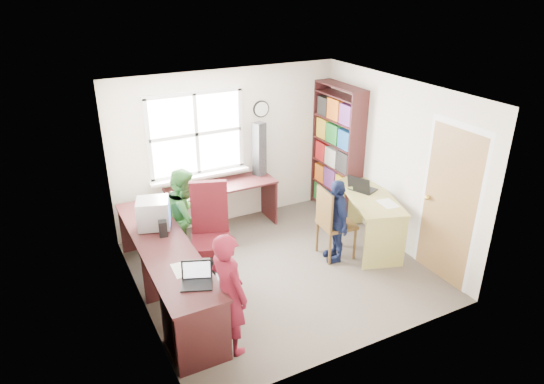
# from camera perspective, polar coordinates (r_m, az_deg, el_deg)

# --- Properties ---
(room) EXTENTS (3.64, 3.44, 2.44)m
(room) POSITION_cam_1_polar(r_m,az_deg,el_deg) (6.08, 0.75, 0.93)
(room) COLOR #49413A
(room) RESTS_ON ground
(l_desk) EXTENTS (2.38, 2.95, 0.75)m
(l_desk) POSITION_cam_1_polar(r_m,az_deg,el_deg) (5.70, -9.41, -9.95)
(l_desk) COLOR #3D1819
(l_desk) RESTS_ON ground
(right_desk) EXTENTS (1.00, 1.46, 0.77)m
(right_desk) POSITION_cam_1_polar(r_m,az_deg,el_deg) (7.05, 11.42, -2.04)
(right_desk) COLOR tan
(right_desk) RESTS_ON ground
(bookshelf) EXTENTS (0.30, 1.02, 2.10)m
(bookshelf) POSITION_cam_1_polar(r_m,az_deg,el_deg) (7.83, 7.65, 4.48)
(bookshelf) COLOR #3D1819
(bookshelf) RESTS_ON ground
(swivel_chair) EXTENTS (0.76, 0.76, 1.28)m
(swivel_chair) POSITION_cam_1_polar(r_m,az_deg,el_deg) (6.24, -7.17, -5.48)
(swivel_chair) COLOR black
(swivel_chair) RESTS_ON ground
(wooden_chair) EXTENTS (0.49, 0.49, 1.03)m
(wooden_chair) POSITION_cam_1_polar(r_m,az_deg,el_deg) (6.66, 7.05, -3.37)
(wooden_chair) COLOR brown
(wooden_chair) RESTS_ON ground
(crt_monitor) EXTENTS (0.47, 0.44, 0.38)m
(crt_monitor) POSITION_cam_1_polar(r_m,az_deg,el_deg) (6.13, -13.76, -2.48)
(crt_monitor) COLOR #9D9DA1
(crt_monitor) RESTS_ON l_desk
(laptop_left) EXTENTS (0.39, 0.36, 0.22)m
(laptop_left) POSITION_cam_1_polar(r_m,az_deg,el_deg) (5.06, -8.84, -10.01)
(laptop_left) COLOR black
(laptop_left) RESTS_ON l_desk
(laptop_right) EXTENTS (0.41, 0.44, 0.24)m
(laptop_right) POSITION_cam_1_polar(r_m,az_deg,el_deg) (7.08, 10.44, 0.56)
(laptop_right) COLOR black
(laptop_right) RESTS_ON right_desk
(speaker_a) EXTENTS (0.12, 0.12, 0.20)m
(speaker_a) POSITION_cam_1_polar(r_m,az_deg,el_deg) (5.95, -12.71, -4.23)
(speaker_a) COLOR black
(speaker_a) RESTS_ON l_desk
(speaker_b) EXTENTS (0.11, 0.11, 0.19)m
(speaker_b) POSITION_cam_1_polar(r_m,az_deg,el_deg) (6.36, -14.27, -2.48)
(speaker_b) COLOR black
(speaker_b) RESTS_ON l_desk
(cd_tower) EXTENTS (0.21, 0.20, 0.84)m
(cd_tower) POSITION_cam_1_polar(r_m,az_deg,el_deg) (7.47, -1.50, 5.06)
(cd_tower) COLOR black
(cd_tower) RESTS_ON l_desk
(game_box) EXTENTS (0.39, 0.39, 0.06)m
(game_box) POSITION_cam_1_polar(r_m,az_deg,el_deg) (7.26, 9.20, 1.06)
(game_box) COLOR red
(game_box) RESTS_ON right_desk
(paper_a) EXTENTS (0.23, 0.31, 0.00)m
(paper_a) POSITION_cam_1_polar(r_m,az_deg,el_deg) (5.32, -10.40, -8.94)
(paper_a) COLOR silver
(paper_a) RESTS_ON l_desk
(paper_b) EXTENTS (0.24, 0.32, 0.00)m
(paper_b) POSITION_cam_1_polar(r_m,az_deg,el_deg) (6.78, 13.49, -1.33)
(paper_b) COLOR silver
(paper_b) RESTS_ON right_desk
(potted_plant) EXTENTS (0.15, 0.13, 0.27)m
(potted_plant) POSITION_cam_1_polar(r_m,az_deg,el_deg) (7.14, -9.84, 1.34)
(potted_plant) COLOR #2D7231
(potted_plant) RESTS_ON l_desk
(person_red) EXTENTS (0.45, 0.57, 1.37)m
(person_red) POSITION_cam_1_polar(r_m,az_deg,el_deg) (5.01, -5.13, -11.82)
(person_red) COLOR maroon
(person_red) RESTS_ON ground
(person_green) EXTENTS (0.78, 0.83, 1.36)m
(person_green) POSITION_cam_1_polar(r_m,az_deg,el_deg) (6.53, -10.09, -2.93)
(person_green) COLOR #31752F
(person_green) RESTS_ON ground
(person_navy) EXTENTS (0.46, 0.74, 1.18)m
(person_navy) POSITION_cam_1_polar(r_m,az_deg,el_deg) (6.60, 7.57, -3.34)
(person_navy) COLOR #151D41
(person_navy) RESTS_ON ground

